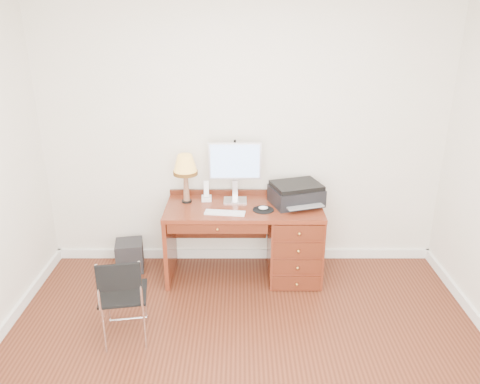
{
  "coord_description": "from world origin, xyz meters",
  "views": [
    {
      "loc": [
        -0.03,
        -2.73,
        2.51
      ],
      "look_at": [
        -0.04,
        1.2,
        0.98
      ],
      "focal_mm": 35.0,
      "sensor_mm": 36.0,
      "label": 1
    }
  ],
  "objects_px": {
    "phone": "(206,195)",
    "chair": "(121,291)",
    "desk": "(276,237)",
    "equipment_box": "(130,256)",
    "printer": "(296,194)",
    "monitor": "(235,164)",
    "leg_lamp": "(185,168)"
  },
  "relations": [
    {
      "from": "phone",
      "to": "chair",
      "type": "bearing_deg",
      "value": -120.13
    },
    {
      "from": "desk",
      "to": "equipment_box",
      "type": "xyz_separation_m",
      "value": [
        -1.49,
        0.1,
        -0.26
      ]
    },
    {
      "from": "desk",
      "to": "phone",
      "type": "distance_m",
      "value": 0.81
    },
    {
      "from": "printer",
      "to": "chair",
      "type": "distance_m",
      "value": 1.87
    },
    {
      "from": "chair",
      "to": "equipment_box",
      "type": "bearing_deg",
      "value": 91.3
    },
    {
      "from": "monitor",
      "to": "leg_lamp",
      "type": "xyz_separation_m",
      "value": [
        -0.47,
        -0.05,
        -0.02
      ]
    },
    {
      "from": "phone",
      "to": "equipment_box",
      "type": "distance_m",
      "value": 1.04
    },
    {
      "from": "chair",
      "to": "printer",
      "type": "bearing_deg",
      "value": 27.72
    },
    {
      "from": "printer",
      "to": "equipment_box",
      "type": "bearing_deg",
      "value": 161.32
    },
    {
      "from": "monitor",
      "to": "printer",
      "type": "bearing_deg",
      "value": -9.73
    },
    {
      "from": "leg_lamp",
      "to": "printer",
      "type": "bearing_deg",
      "value": -2.0
    },
    {
      "from": "desk",
      "to": "chair",
      "type": "relative_size",
      "value": 1.95
    },
    {
      "from": "desk",
      "to": "leg_lamp",
      "type": "xyz_separation_m",
      "value": [
        -0.88,
        0.1,
        0.69
      ]
    },
    {
      "from": "printer",
      "to": "leg_lamp",
      "type": "height_order",
      "value": "leg_lamp"
    },
    {
      "from": "chair",
      "to": "equipment_box",
      "type": "relative_size",
      "value": 2.48
    },
    {
      "from": "monitor",
      "to": "leg_lamp",
      "type": "relative_size",
      "value": 1.22
    },
    {
      "from": "chair",
      "to": "phone",
      "type": "bearing_deg",
      "value": 54.08
    },
    {
      "from": "printer",
      "to": "chair",
      "type": "xyz_separation_m",
      "value": [
        -1.47,
        -1.1,
        -0.38
      ]
    },
    {
      "from": "printer",
      "to": "leg_lamp",
      "type": "distance_m",
      "value": 1.1
    },
    {
      "from": "equipment_box",
      "to": "monitor",
      "type": "bearing_deg",
      "value": -6.61
    },
    {
      "from": "monitor",
      "to": "chair",
      "type": "xyz_separation_m",
      "value": [
        -0.88,
        -1.19,
        -0.65
      ]
    },
    {
      "from": "desk",
      "to": "monitor",
      "type": "bearing_deg",
      "value": 159.15
    },
    {
      "from": "printer",
      "to": "equipment_box",
      "type": "height_order",
      "value": "printer"
    },
    {
      "from": "desk",
      "to": "chair",
      "type": "xyz_separation_m",
      "value": [
        -1.28,
        -1.03,
        0.05
      ]
    },
    {
      "from": "phone",
      "to": "monitor",
      "type": "bearing_deg",
      "value": -0.61
    },
    {
      "from": "desk",
      "to": "phone",
      "type": "xyz_separation_m",
      "value": [
        -0.69,
        0.14,
        0.4
      ]
    },
    {
      "from": "chair",
      "to": "equipment_box",
      "type": "xyz_separation_m",
      "value": [
        -0.21,
        1.13,
        -0.31
      ]
    },
    {
      "from": "chair",
      "to": "desk",
      "type": "bearing_deg",
      "value": 29.77
    },
    {
      "from": "desk",
      "to": "printer",
      "type": "bearing_deg",
      "value": 19.2
    },
    {
      "from": "printer",
      "to": "chair",
      "type": "height_order",
      "value": "printer"
    },
    {
      "from": "leg_lamp",
      "to": "monitor",
      "type": "bearing_deg",
      "value": 6.37
    },
    {
      "from": "phone",
      "to": "chair",
      "type": "height_order",
      "value": "phone"
    }
  ]
}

